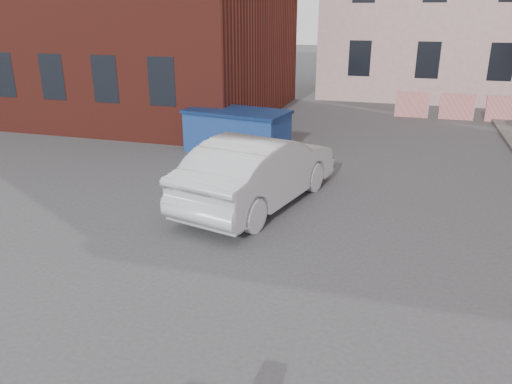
% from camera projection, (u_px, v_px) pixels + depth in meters
% --- Properties ---
extents(ground, '(120.00, 120.00, 0.00)m').
position_uv_depth(ground, '(225.00, 297.00, 7.48)').
color(ground, '#38383A').
rests_on(ground, ground).
extents(far_building, '(6.00, 6.00, 8.00)m').
position_uv_depth(far_building, '(47.00, 12.00, 31.38)').
color(far_building, maroon).
rests_on(far_building, ground).
extents(barriers, '(4.70, 0.18, 1.00)m').
position_uv_depth(barriers, '(457.00, 107.00, 19.64)').
color(barriers, red).
rests_on(barriers, ground).
extents(dumpster, '(3.26, 2.05, 1.27)m').
position_uv_depth(dumpster, '(237.00, 131.00, 15.06)').
color(dumpster, navy).
rests_on(dumpster, ground).
extents(silver_car, '(2.69, 4.94, 1.54)m').
position_uv_depth(silver_car, '(259.00, 170.00, 10.89)').
color(silver_car, silver).
rests_on(silver_car, ground).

